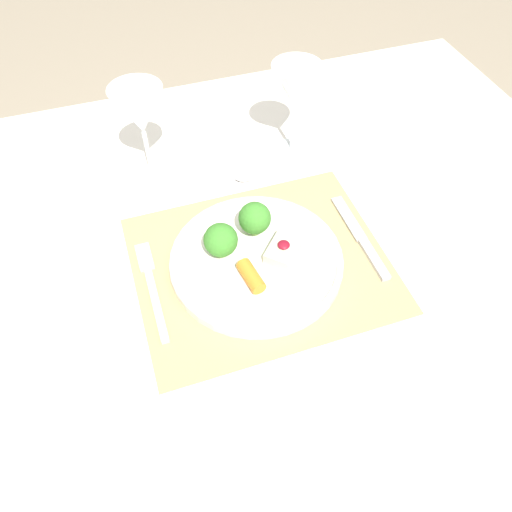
{
  "coord_description": "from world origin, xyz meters",
  "views": [
    {
      "loc": [
        -0.17,
        -0.49,
        1.43
      ],
      "look_at": [
        -0.01,
        0.0,
        0.79
      ],
      "focal_mm": 35.0,
      "sensor_mm": 36.0,
      "label": 1
    }
  ],
  "objects_px": {
    "dinner_plate": "(254,256)",
    "wine_glass_near": "(296,90)",
    "knife": "(363,242)",
    "spoon": "(234,177)",
    "wine_glass_far": "(140,113)",
    "fork": "(151,283)"
  },
  "relations": [
    {
      "from": "spoon",
      "to": "wine_glass_near",
      "type": "relative_size",
      "value": 0.98
    },
    {
      "from": "dinner_plate",
      "to": "wine_glass_near",
      "type": "xyz_separation_m",
      "value": [
        0.17,
        0.26,
        0.12
      ]
    },
    {
      "from": "wine_glass_near",
      "to": "fork",
      "type": "bearing_deg",
      "value": -143.73
    },
    {
      "from": "knife",
      "to": "spoon",
      "type": "height_order",
      "value": "spoon"
    },
    {
      "from": "spoon",
      "to": "wine_glass_near",
      "type": "distance_m",
      "value": 0.2
    },
    {
      "from": "dinner_plate",
      "to": "wine_glass_near",
      "type": "relative_size",
      "value": 1.53
    },
    {
      "from": "dinner_plate",
      "to": "fork",
      "type": "bearing_deg",
      "value": 176.73
    },
    {
      "from": "wine_glass_near",
      "to": "wine_glass_far",
      "type": "height_order",
      "value": "wine_glass_far"
    },
    {
      "from": "knife",
      "to": "wine_glass_far",
      "type": "relative_size",
      "value": 1.03
    },
    {
      "from": "dinner_plate",
      "to": "knife",
      "type": "relative_size",
      "value": 1.44
    },
    {
      "from": "spoon",
      "to": "fork",
      "type": "bearing_deg",
      "value": -133.26
    },
    {
      "from": "fork",
      "to": "spoon",
      "type": "distance_m",
      "value": 0.28
    },
    {
      "from": "dinner_plate",
      "to": "wine_glass_far",
      "type": "height_order",
      "value": "wine_glass_far"
    },
    {
      "from": "dinner_plate",
      "to": "spoon",
      "type": "xyz_separation_m",
      "value": [
        0.03,
        0.21,
        -0.01
      ]
    },
    {
      "from": "knife",
      "to": "wine_glass_near",
      "type": "relative_size",
      "value": 1.06
    },
    {
      "from": "wine_glass_near",
      "to": "knife",
      "type": "bearing_deg",
      "value": -84.84
    },
    {
      "from": "fork",
      "to": "wine_glass_far",
      "type": "height_order",
      "value": "wine_glass_far"
    },
    {
      "from": "dinner_plate",
      "to": "spoon",
      "type": "bearing_deg",
      "value": 82.26
    },
    {
      "from": "knife",
      "to": "wine_glass_near",
      "type": "distance_m",
      "value": 0.31
    },
    {
      "from": "fork",
      "to": "dinner_plate",
      "type": "bearing_deg",
      "value": -1.63
    },
    {
      "from": "dinner_plate",
      "to": "fork",
      "type": "xyz_separation_m",
      "value": [
        -0.17,
        0.01,
        -0.01
      ]
    },
    {
      "from": "fork",
      "to": "knife",
      "type": "distance_m",
      "value": 0.37
    }
  ]
}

